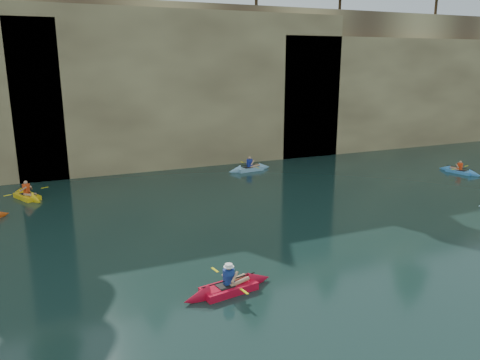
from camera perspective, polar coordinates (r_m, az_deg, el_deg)
name	(u,v)px	position (r m, az deg, el deg)	size (l,w,h in m)	color
ground	(358,312)	(15.56, 14.18, -15.35)	(160.00, 160.00, 0.00)	black
cliff	(143,80)	(41.46, -11.74, 11.86)	(70.00, 16.00, 12.00)	tan
cliff_slab_center	(192,87)	(34.83, -5.84, 11.16)	(24.00, 2.40, 11.40)	tan
cliff_slab_east	(406,91)	(45.16, 19.55, 10.15)	(26.00, 2.40, 9.84)	tan
sea_cave_center	(113,150)	(33.34, -15.20, 3.49)	(3.50, 1.00, 3.20)	black
sea_cave_east	(291,130)	(37.79, 6.29, 6.14)	(5.00, 1.00, 4.50)	black
main_kayaker	(229,287)	(16.19, -1.37, -12.96)	(3.47, 2.29, 1.26)	red
kayaker_yellow	(27,196)	(29.11, -24.52, -1.77)	(2.33, 3.19, 1.30)	yellow
kayaker_ltblue_mid	(250,169)	(33.20, 1.17, 1.41)	(3.43, 2.51, 1.28)	#7FB1D5
kayaker_blue_east	(459,171)	(35.93, 25.18, 0.98)	(2.12, 3.13, 1.08)	#4598EC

